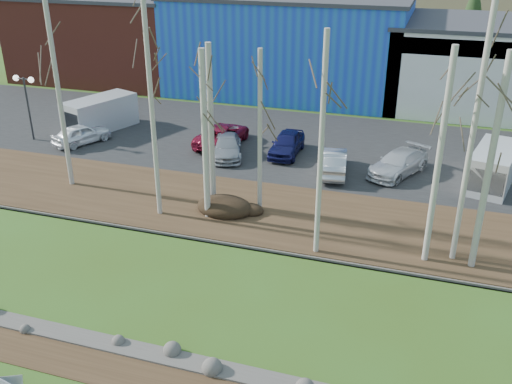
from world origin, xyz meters
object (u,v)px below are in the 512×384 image
(car_2, at_px, (227,146))
(car_3, at_px, (287,144))
(car_0, at_px, (81,134))
(van_grey, at_px, (98,114))
(street_lamp, at_px, (25,90))
(car_4, at_px, (333,162))
(car_5, at_px, (399,163))
(van_white, at_px, (493,168))
(car_1, at_px, (222,135))

(car_2, bearing_deg, car_3, 1.36)
(car_0, bearing_deg, car_3, -145.35)
(car_0, distance_m, van_grey, 2.92)
(street_lamp, relative_size, car_2, 1.00)
(car_4, distance_m, car_5, 3.82)
(van_white, bearing_deg, car_4, -161.61)
(car_3, bearing_deg, car_0, -171.46)
(car_1, bearing_deg, car_5, 176.27)
(car_4, height_order, car_5, car_4)
(street_lamp, distance_m, car_5, 24.62)
(car_3, xyz_separation_m, van_grey, (-14.13, 0.60, 0.42))
(car_1, distance_m, van_white, 16.86)
(car_3, bearing_deg, car_2, -159.22)
(car_2, relative_size, car_5, 0.93)
(car_3, relative_size, van_grey, 0.75)
(van_white, bearing_deg, car_1, -172.93)
(car_0, bearing_deg, van_white, -152.52)
(van_white, bearing_deg, street_lamp, -164.77)
(car_0, relative_size, car_4, 0.91)
(car_3, height_order, car_4, car_3)
(car_3, bearing_deg, car_1, 174.54)
(car_3, relative_size, car_4, 0.97)
(car_0, relative_size, car_3, 0.93)
(street_lamp, bearing_deg, car_1, 19.43)
(car_5, bearing_deg, car_2, -152.79)
(car_4, relative_size, car_5, 0.93)
(street_lamp, bearing_deg, car_0, 11.78)
(car_1, distance_m, car_5, 11.75)
(car_5, height_order, van_grey, van_grey)
(car_1, bearing_deg, car_0, 19.63)
(street_lamp, distance_m, car_0, 4.61)
(car_0, xyz_separation_m, car_3, (13.67, 2.24, 0.05))
(car_0, relative_size, car_2, 0.90)
(van_grey, bearing_deg, car_3, 17.58)
(street_lamp, relative_size, car_5, 0.94)
(car_1, height_order, car_4, car_4)
(van_grey, bearing_deg, car_4, 11.10)
(car_1, distance_m, car_4, 8.36)
(car_2, relative_size, car_4, 1.00)
(street_lamp, distance_m, van_grey, 5.07)
(car_3, bearing_deg, van_grey, 176.78)
(car_1, bearing_deg, street_lamp, 16.67)
(car_0, height_order, van_grey, van_grey)
(car_3, distance_m, car_4, 4.03)
(car_0, bearing_deg, van_grey, -55.36)
(street_lamp, xyz_separation_m, car_5, (24.42, 1.46, -2.78))
(street_lamp, height_order, car_3, street_lamp)
(car_0, relative_size, car_5, 0.84)
(van_grey, bearing_deg, car_0, -60.67)
(car_1, height_order, van_grey, van_grey)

